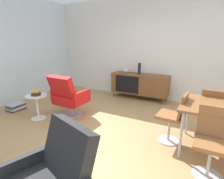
% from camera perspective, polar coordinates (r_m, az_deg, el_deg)
% --- Properties ---
extents(ground_plane, '(8.32, 8.32, 0.00)m').
position_cam_1_polar(ground_plane, '(3.25, -0.91, -14.85)').
color(ground_plane, tan).
extents(wall_back, '(6.80, 0.12, 2.80)m').
position_cam_1_polar(wall_back, '(5.24, 13.40, 12.35)').
color(wall_back, silver).
rests_on(wall_back, ground_plane).
extents(sideboard, '(1.60, 0.45, 0.72)m').
position_cam_1_polar(sideboard, '(5.18, 8.68, 1.79)').
color(sideboard, brown).
rests_on(sideboard, ground_plane).
extents(vase_cobalt, '(0.08, 0.08, 0.31)m').
position_cam_1_polar(vase_cobalt, '(5.10, 8.64, 6.57)').
color(vase_cobalt, black).
rests_on(vase_cobalt, sideboard).
extents(vase_sculptural_dark, '(0.16, 0.16, 0.13)m').
position_cam_1_polar(vase_sculptural_dark, '(5.26, 4.45, 6.00)').
color(vase_sculptural_dark, beige).
rests_on(vase_sculptural_dark, sideboard).
extents(dining_chair_front_left, '(0.40, 0.43, 0.86)m').
position_cam_1_polar(dining_chair_front_left, '(2.56, 29.14, -13.86)').
color(dining_chair_front_left, brown).
rests_on(dining_chair_front_left, ground_plane).
extents(dining_chair_near_window, '(0.45, 0.43, 0.86)m').
position_cam_1_polar(dining_chair_near_window, '(3.09, 19.10, -7.76)').
color(dining_chair_near_window, brown).
rests_on(dining_chair_near_window, ground_plane).
extents(dining_chair_back_left, '(0.41, 0.44, 0.86)m').
position_cam_1_polar(dining_chair_back_left, '(3.59, 29.16, -5.65)').
color(dining_chair_back_left, brown).
rests_on(dining_chair_back_left, ground_plane).
extents(lounge_chair_red, '(0.74, 0.68, 0.95)m').
position_cam_1_polar(lounge_chair_red, '(4.04, -13.63, -1.93)').
color(lounge_chair_red, red).
rests_on(lounge_chair_red, ground_plane).
extents(side_table_round, '(0.44, 0.44, 0.52)m').
position_cam_1_polar(side_table_round, '(4.17, -22.57, -4.27)').
color(side_table_round, white).
rests_on(side_table_round, ground_plane).
extents(fruit_bowl, '(0.20, 0.20, 0.11)m').
position_cam_1_polar(fruit_bowl, '(4.10, -22.92, -1.08)').
color(fruit_bowl, '#262628').
rests_on(fruit_bowl, side_table_round).
extents(magazine_stack, '(0.32, 0.40, 0.17)m').
position_cam_1_polar(magazine_stack, '(4.94, -28.14, -4.87)').
color(magazine_stack, '#99668C').
rests_on(magazine_stack, ground_plane).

